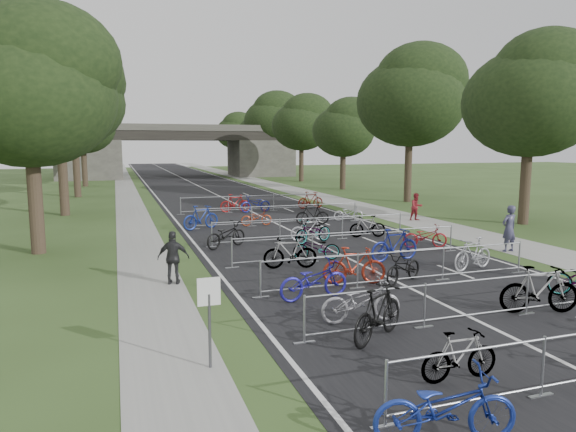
# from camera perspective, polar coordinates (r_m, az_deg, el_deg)

# --- Properties ---
(road) EXTENTS (11.00, 140.00, 0.01)m
(road) POSITION_cam_1_polar(r_m,az_deg,el_deg) (57.37, -10.12, 3.41)
(road) COLOR black
(road) RESTS_ON ground
(sidewalk_right) EXTENTS (3.00, 140.00, 0.01)m
(sidewalk_right) POSITION_cam_1_polar(r_m,az_deg,el_deg) (59.08, -2.42, 3.65)
(sidewalk_right) COLOR gray
(sidewalk_right) RESTS_ON ground
(sidewalk_left) EXTENTS (2.00, 140.00, 0.01)m
(sidewalk_left) POSITION_cam_1_polar(r_m,az_deg,el_deg) (56.76, -17.64, 3.11)
(sidewalk_left) COLOR gray
(sidewalk_left) RESTS_ON ground
(lane_markings) EXTENTS (0.12, 140.00, 0.00)m
(lane_markings) POSITION_cam_1_polar(r_m,az_deg,el_deg) (57.37, -10.12, 3.40)
(lane_markings) COLOR silver
(lane_markings) RESTS_ON ground
(overpass_bridge) EXTENTS (31.00, 8.00, 7.05)m
(overpass_bridge) POSITION_cam_1_polar(r_m,az_deg,el_deg) (72.08, -11.98, 7.05)
(overpass_bridge) COLOR #403F39
(overpass_bridge) RESTS_ON ground
(park_sign) EXTENTS (0.45, 0.06, 1.83)m
(park_sign) POSITION_cam_1_polar(r_m,az_deg,el_deg) (10.20, -8.76, -9.83)
(park_sign) COLOR #4C4C51
(park_sign) RESTS_ON ground
(tree_left_0) EXTENTS (6.72, 6.72, 10.25)m
(tree_left_0) POSITION_cam_1_polar(r_m,az_deg,el_deg) (22.81, -26.69, 12.43)
(tree_left_0) COLOR #33261C
(tree_left_0) RESTS_ON ground
(tree_right_0) EXTENTS (7.17, 7.17, 10.93)m
(tree_right_0) POSITION_cam_1_polar(r_m,az_deg,el_deg) (31.25, 25.60, 11.84)
(tree_right_0) COLOR #33261C
(tree_right_0) RESTS_ON ground
(tree_left_1) EXTENTS (7.56, 7.56, 11.53)m
(tree_left_1) POSITION_cam_1_polar(r_m,az_deg,el_deg) (34.77, -24.00, 12.08)
(tree_left_1) COLOR #33261C
(tree_left_1) RESTS_ON ground
(tree_right_1) EXTENTS (8.18, 8.18, 12.47)m
(tree_right_1) POSITION_cam_1_polar(r_m,az_deg,el_deg) (40.83, 13.63, 12.64)
(tree_right_1) COLOR #33261C
(tree_right_1) RESTS_ON ground
(tree_left_2) EXTENTS (8.40, 8.40, 12.81)m
(tree_left_2) POSITION_cam_1_polar(r_m,az_deg,el_deg) (46.76, -22.70, 11.90)
(tree_left_2) COLOR #33261C
(tree_left_2) RESTS_ON ground
(tree_right_2) EXTENTS (6.16, 6.16, 9.39)m
(tree_right_2) POSITION_cam_1_polar(r_m,az_deg,el_deg) (51.27, 6.32, 9.61)
(tree_right_2) COLOR #33261C
(tree_right_2) RESTS_ON ground
(tree_left_3) EXTENTS (6.72, 6.72, 10.25)m
(tree_left_3) POSITION_cam_1_polar(r_m,az_deg,el_deg) (58.63, -21.80, 9.41)
(tree_left_3) COLOR #33261C
(tree_left_3) RESTS_ON ground
(tree_right_3) EXTENTS (7.17, 7.17, 10.93)m
(tree_right_3) POSITION_cam_1_polar(r_m,az_deg,el_deg) (62.40, 1.62, 10.23)
(tree_right_3) COLOR #33261C
(tree_right_3) RESTS_ON ground
(tree_left_4) EXTENTS (7.56, 7.56, 11.53)m
(tree_left_4) POSITION_cam_1_polar(r_m,az_deg,el_deg) (70.64, -21.32, 9.74)
(tree_left_4) COLOR #33261C
(tree_left_4) RESTS_ON ground
(tree_right_4) EXTENTS (8.18, 8.18, 12.47)m
(tree_right_4) POSITION_cam_1_polar(r_m,az_deg,el_deg) (73.81, -1.65, 10.63)
(tree_right_4) COLOR #33261C
(tree_right_4) RESTS_ON ground
(tree_left_5) EXTENTS (8.40, 8.40, 12.81)m
(tree_left_5) POSITION_cam_1_polar(r_m,az_deg,el_deg) (82.65, -20.97, 9.97)
(tree_left_5) COLOR #33261C
(tree_left_5) RESTS_ON ground
(tree_right_5) EXTENTS (6.16, 6.16, 9.39)m
(tree_right_5) POSITION_cam_1_polar(r_m,az_deg,el_deg) (85.29, -4.02, 8.93)
(tree_right_5) COLOR #33261C
(tree_right_5) RESTS_ON ground
(tree_left_6) EXTENTS (6.72, 6.72, 10.25)m
(tree_left_6) POSITION_cam_1_polar(r_m,az_deg,el_deg) (94.59, -20.64, 8.67)
(tree_left_6) COLOR #33261C
(tree_left_6) RESTS_ON ground
(tree_right_6) EXTENTS (7.17, 7.17, 10.93)m
(tree_right_6) POSITION_cam_1_polar(r_m,az_deg,el_deg) (96.97, -5.84, 9.35)
(tree_right_6) COLOR #33261C
(tree_right_6) RESTS_ON ground
(barrier_row_1) EXTENTS (9.70, 0.08, 1.10)m
(barrier_row_1) POSITION_cam_1_polar(r_m,az_deg,el_deg) (13.75, 20.34, -8.71)
(barrier_row_1) COLOR #9C9FA4
(barrier_row_1) RESTS_ON ground
(barrier_row_2) EXTENTS (9.70, 0.08, 1.10)m
(barrier_row_2) POSITION_cam_1_polar(r_m,az_deg,el_deg) (16.59, 12.51, -5.58)
(barrier_row_2) COLOR #9C9FA4
(barrier_row_2) RESTS_ON ground
(barrier_row_3) EXTENTS (9.70, 0.08, 1.10)m
(barrier_row_3) POSITION_cam_1_polar(r_m,az_deg,el_deg) (19.86, 6.85, -3.23)
(barrier_row_3) COLOR #9C9FA4
(barrier_row_3) RESTS_ON ground
(barrier_row_4) EXTENTS (9.70, 0.08, 1.10)m
(barrier_row_4) POSITION_cam_1_polar(r_m,az_deg,el_deg) (23.48, 2.66, -1.47)
(barrier_row_4) COLOR #9C9FA4
(barrier_row_4) RESTS_ON ground
(barrier_row_5) EXTENTS (9.70, 0.08, 1.10)m
(barrier_row_5) POSITION_cam_1_polar(r_m,az_deg,el_deg) (28.15, -1.03, 0.10)
(barrier_row_5) COLOR #9C9FA4
(barrier_row_5) RESTS_ON ground
(barrier_row_6) EXTENTS (9.70, 0.08, 1.10)m
(barrier_row_6) POSITION_cam_1_polar(r_m,az_deg,el_deg) (33.87, -4.09, 1.40)
(barrier_row_6) COLOR #9C9FA4
(barrier_row_6) RESTS_ON ground
(bike_0) EXTENTS (2.27, 1.22, 1.13)m
(bike_0) POSITION_cam_1_polar(r_m,az_deg,el_deg) (8.29, 17.06, -19.70)
(bike_0) COLOR navy
(bike_0) RESTS_ON ground
(bike_1) EXTENTS (1.62, 0.49, 0.97)m
(bike_1) POSITION_cam_1_polar(r_m,az_deg,el_deg) (10.32, 18.53, -14.56)
(bike_1) COLOR #9C9FA4
(bike_1) RESTS_ON ground
(bike_4) EXTENTS (2.06, 1.62, 1.25)m
(bike_4) POSITION_cam_1_polar(r_m,az_deg,el_deg) (11.81, 9.98, -10.66)
(bike_4) COLOR black
(bike_4) RESTS_ON ground
(bike_5) EXTENTS (2.10, 0.93, 1.07)m
(bike_5) POSITION_cam_1_polar(r_m,az_deg,el_deg) (12.92, 8.11, -9.40)
(bike_5) COLOR gray
(bike_5) RESTS_ON ground
(bike_6) EXTENTS (2.18, 1.17, 1.26)m
(bike_6) POSITION_cam_1_polar(r_m,az_deg,el_deg) (14.93, 26.16, -7.38)
(bike_6) COLOR #9C9FA4
(bike_6) RESTS_ON ground
(bike_8) EXTENTS (2.21, 1.00, 1.12)m
(bike_8) POSITION_cam_1_polar(r_m,az_deg,el_deg) (14.65, 2.87, -7.13)
(bike_8) COLOR navy
(bike_8) RESTS_ON ground
(bike_9) EXTENTS (2.07, 1.07, 1.20)m
(bike_9) POSITION_cam_1_polar(r_m,az_deg,el_deg) (16.28, 7.38, -5.52)
(bike_9) COLOR maroon
(bike_9) RESTS_ON ground
(bike_10) EXTENTS (1.99, 1.48, 1.00)m
(bike_10) POSITION_cam_1_polar(r_m,az_deg,el_deg) (16.74, 12.75, -5.63)
(bike_10) COLOR black
(bike_10) RESTS_ON ground
(bike_11) EXTENTS (2.00, 1.00, 1.16)m
(bike_11) POSITION_cam_1_polar(r_m,az_deg,el_deg) (19.08, 19.85, -4.01)
(bike_11) COLOR #A1A3A9
(bike_11) RESTS_ON ground
(bike_12) EXTENTS (1.98, 0.92, 1.15)m
(bike_12) POSITION_cam_1_polar(r_m,az_deg,el_deg) (18.18, 0.25, -4.12)
(bike_12) COLOR #9C9FA4
(bike_12) RESTS_ON ground
(bike_13) EXTENTS (1.90, 1.11, 0.94)m
(bike_13) POSITION_cam_1_polar(r_m,az_deg,el_deg) (19.59, 3.18, -3.57)
(bike_13) COLOR #9C9FA4
(bike_13) RESTS_ON ground
(bike_14) EXTENTS (2.14, 0.83, 1.25)m
(bike_14) POSITION_cam_1_polar(r_m,az_deg,el_deg) (19.70, 11.76, -3.19)
(bike_14) COLOR navy
(bike_14) RESTS_ON ground
(bike_15) EXTENTS (1.99, 1.16, 0.99)m
(bike_15) POSITION_cam_1_polar(r_m,az_deg,el_deg) (22.60, 14.99, -2.22)
(bike_15) COLOR maroon
(bike_15) RESTS_ON ground
(bike_16) EXTENTS (2.20, 1.69, 1.11)m
(bike_16) POSITION_cam_1_polar(r_m,az_deg,el_deg) (22.01, -6.90, -2.12)
(bike_16) COLOR black
(bike_16) RESTS_ON ground
(bike_17) EXTENTS (1.80, 0.59, 1.07)m
(bike_17) POSITION_cam_1_polar(r_m,az_deg,el_deg) (23.42, 2.37, -1.51)
(bike_17) COLOR #A6A7AE
(bike_17) RESTS_ON ground
(bike_18) EXTENTS (2.16, 1.37, 1.07)m
(bike_18) POSITION_cam_1_polar(r_m,az_deg,el_deg) (22.91, 2.83, -1.72)
(bike_18) COLOR #9C9FA4
(bike_18) RESTS_ON ground
(bike_19) EXTENTS (1.81, 0.84, 1.05)m
(bike_19) POSITION_cam_1_polar(r_m,az_deg,el_deg) (24.61, 8.84, -1.17)
(bike_19) COLOR #9C9FA4
(bike_19) RESTS_ON ground
(bike_20) EXTENTS (2.16, 1.37, 1.26)m
(bike_20) POSITION_cam_1_polar(r_m,az_deg,el_deg) (26.99, -9.65, -0.17)
(bike_20) COLOR navy
(bike_20) RESTS_ON ground
(bike_21) EXTENTS (1.71, 0.60, 0.90)m
(bike_21) POSITION_cam_1_polar(r_m,az_deg,el_deg) (27.90, -3.53, -0.19)
(bike_21) COLOR #A03417
(bike_21) RESTS_ON ground
(bike_22) EXTENTS (1.92, 0.83, 1.12)m
(bike_22) POSITION_cam_1_polar(r_m,az_deg,el_deg) (28.27, 2.74, 0.15)
(bike_22) COLOR black
(bike_22) RESTS_ON ground
(bike_23) EXTENTS (1.80, 0.97, 0.90)m
(bike_23) POSITION_cam_1_polar(r_m,az_deg,el_deg) (29.92, 6.72, 0.33)
(bike_23) COLOR #A3A4AA
(bike_23) RESTS_ON ground
(bike_25) EXTENTS (2.00, 0.62, 1.19)m
(bike_25) POSITION_cam_1_polar(r_m,az_deg,el_deg) (33.63, -5.91, 1.42)
(bike_25) COLOR maroon
(bike_25) RESTS_ON ground
(bike_26) EXTENTS (2.21, 1.13, 1.11)m
(bike_26) POSITION_cam_1_polar(r_m,az_deg,el_deg) (33.60, -3.61, 1.37)
(bike_26) COLOR navy
(bike_26) RESTS_ON ground
(bike_27) EXTENTS (2.01, 0.83, 1.17)m
(bike_27) POSITION_cam_1_polar(r_m,az_deg,el_deg) (35.47, 2.52, 1.77)
(bike_27) COLOR maroon
(bike_27) RESTS_ON ground
(pedestrian_a) EXTENTS (0.74, 0.53, 1.92)m
(pedestrian_a) POSITION_cam_1_polar(r_m,az_deg,el_deg) (22.89, 23.35, -1.30)
(pedestrian_a) COLOR #363550
(pedestrian_a) RESTS_ON ground
(pedestrian_b) EXTENTS (0.78, 0.61, 1.59)m
(pedestrian_b) POSITION_cam_1_polar(r_m,az_deg,el_deg) (30.67, 14.07, 0.98)
(pedestrian_b) COLOR maroon
(pedestrian_b) RESTS_ON ground
(pedestrian_c) EXTENTS (1.06, 0.64, 1.69)m
(pedestrian_c) POSITION_cam_1_polar(r_m,az_deg,el_deg) (16.53, -12.61, -4.57)
(pedestrian_c) COLOR #242426
(pedestrian_c) RESTS_ON ground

